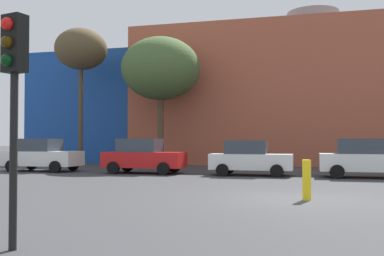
{
  "coord_description": "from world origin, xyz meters",
  "views": [
    {
      "loc": [
        0.26,
        -13.13,
        1.69
      ],
      "look_at": [
        -4.85,
        6.21,
        2.24
      ],
      "focal_mm": 41.37,
      "sensor_mm": 36.0,
      "label": 1
    }
  ],
  "objects_px": {
    "parked_car_0": "(42,155)",
    "parked_car_2": "(250,158)",
    "bare_tree_1": "(161,69)",
    "parked_car_1": "(143,156)",
    "parked_car_3": "(365,158)",
    "bollard_yellow_0": "(307,180)",
    "traffic_light_near_left": "(13,76)",
    "bare_tree_0": "(81,50)"
  },
  "relations": [
    {
      "from": "bare_tree_1",
      "to": "bollard_yellow_0",
      "type": "relative_size",
      "value": 7.26
    },
    {
      "from": "parked_car_1",
      "to": "bollard_yellow_0",
      "type": "height_order",
      "value": "parked_car_1"
    },
    {
      "from": "traffic_light_near_left",
      "to": "bollard_yellow_0",
      "type": "bearing_deg",
      "value": 160.75
    },
    {
      "from": "parked_car_3",
      "to": "bollard_yellow_0",
      "type": "bearing_deg",
      "value": -106.74
    },
    {
      "from": "parked_car_2",
      "to": "bare_tree_1",
      "type": "bearing_deg",
      "value": 140.1
    },
    {
      "from": "bare_tree_0",
      "to": "bollard_yellow_0",
      "type": "distance_m",
      "value": 21.44
    },
    {
      "from": "parked_car_1",
      "to": "parked_car_3",
      "type": "relative_size",
      "value": 1.01
    },
    {
      "from": "parked_car_0",
      "to": "parked_car_1",
      "type": "distance_m",
      "value": 5.88
    },
    {
      "from": "parked_car_3",
      "to": "parked_car_2",
      "type": "bearing_deg",
      "value": -180.0
    },
    {
      "from": "traffic_light_near_left",
      "to": "bollard_yellow_0",
      "type": "distance_m",
      "value": 8.52
    },
    {
      "from": "parked_car_0",
      "to": "bare_tree_1",
      "type": "relative_size",
      "value": 0.5
    },
    {
      "from": "bollard_yellow_0",
      "to": "parked_car_2",
      "type": "bearing_deg",
      "value": 107.75
    },
    {
      "from": "parked_car_3",
      "to": "bare_tree_1",
      "type": "distance_m",
      "value": 13.72
    },
    {
      "from": "traffic_light_near_left",
      "to": "bollard_yellow_0",
      "type": "relative_size",
      "value": 3.2
    },
    {
      "from": "parked_car_0",
      "to": "traffic_light_near_left",
      "type": "height_order",
      "value": "traffic_light_near_left"
    },
    {
      "from": "traffic_light_near_left",
      "to": "parked_car_0",
      "type": "bearing_deg",
      "value": -135.27
    },
    {
      "from": "parked_car_1",
      "to": "parked_car_2",
      "type": "bearing_deg",
      "value": -0.0
    },
    {
      "from": "parked_car_0",
      "to": "bare_tree_1",
      "type": "xyz_separation_m",
      "value": [
        5.01,
        5.29,
        5.32
      ]
    },
    {
      "from": "parked_car_3",
      "to": "bare_tree_0",
      "type": "relative_size",
      "value": 0.44
    },
    {
      "from": "bare_tree_1",
      "to": "bollard_yellow_0",
      "type": "distance_m",
      "value": 17.24
    },
    {
      "from": "parked_car_1",
      "to": "bare_tree_1",
      "type": "distance_m",
      "value": 7.56
    },
    {
      "from": "parked_car_1",
      "to": "traffic_light_near_left",
      "type": "height_order",
      "value": "traffic_light_near_left"
    },
    {
      "from": "parked_car_1",
      "to": "bare_tree_1",
      "type": "relative_size",
      "value": 0.5
    },
    {
      "from": "parked_car_1",
      "to": "parked_car_2",
      "type": "distance_m",
      "value": 5.45
    },
    {
      "from": "parked_car_1",
      "to": "traffic_light_near_left",
      "type": "bearing_deg",
      "value": -76.21
    },
    {
      "from": "parked_car_0",
      "to": "parked_car_3",
      "type": "bearing_deg",
      "value": 0.0
    },
    {
      "from": "parked_car_0",
      "to": "bollard_yellow_0",
      "type": "relative_size",
      "value": 3.61
    },
    {
      "from": "parked_car_1",
      "to": "bare_tree_0",
      "type": "relative_size",
      "value": 0.44
    },
    {
      "from": "parked_car_0",
      "to": "bare_tree_0",
      "type": "bearing_deg",
      "value": 97.61
    },
    {
      "from": "parked_car_3",
      "to": "bare_tree_1",
      "type": "bearing_deg",
      "value": 155.26
    },
    {
      "from": "traffic_light_near_left",
      "to": "bare_tree_0",
      "type": "bearing_deg",
      "value": -140.98
    },
    {
      "from": "parked_car_0",
      "to": "parked_car_3",
      "type": "distance_m",
      "value": 16.48
    },
    {
      "from": "parked_car_2",
      "to": "traffic_light_near_left",
      "type": "relative_size",
      "value": 1.07
    },
    {
      "from": "parked_car_3",
      "to": "traffic_light_near_left",
      "type": "distance_m",
      "value": 16.87
    },
    {
      "from": "parked_car_1",
      "to": "bare_tree_0",
      "type": "height_order",
      "value": "bare_tree_0"
    },
    {
      "from": "parked_car_1",
      "to": "parked_car_3",
      "type": "bearing_deg",
      "value": 0.0
    },
    {
      "from": "parked_car_0",
      "to": "parked_car_1",
      "type": "relative_size",
      "value": 1.0
    },
    {
      "from": "parked_car_1",
      "to": "bollard_yellow_0",
      "type": "xyz_separation_m",
      "value": [
        8.11,
        -8.3,
        -0.31
      ]
    },
    {
      "from": "parked_car_3",
      "to": "bollard_yellow_0",
      "type": "height_order",
      "value": "parked_car_3"
    },
    {
      "from": "parked_car_0",
      "to": "parked_car_2",
      "type": "xyz_separation_m",
      "value": [
        11.33,
        -0.0,
        -0.04
      ]
    },
    {
      "from": "parked_car_3",
      "to": "bare_tree_0",
      "type": "xyz_separation_m",
      "value": [
        -17.22,
        5.52,
        6.89
      ]
    },
    {
      "from": "parked_car_1",
      "to": "bare_tree_0",
      "type": "bearing_deg",
      "value": 140.17
    }
  ]
}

